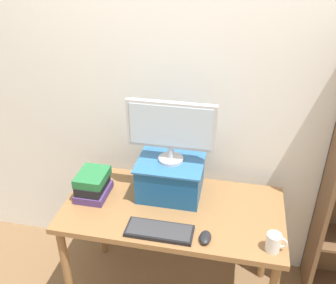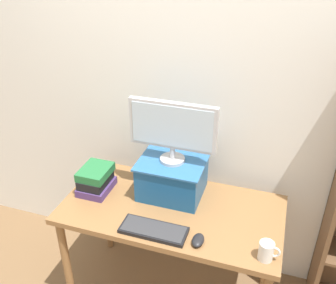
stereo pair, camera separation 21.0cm
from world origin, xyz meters
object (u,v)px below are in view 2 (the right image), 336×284
(keyboard, at_px, (154,230))
(computer_monitor, at_px, (173,128))
(riser_box, at_px, (172,176))
(coffee_mug, at_px, (267,251))
(book_stack, at_px, (96,180))
(computer_mouse, at_px, (198,240))
(desk, at_px, (172,219))

(keyboard, bearing_deg, computer_monitor, 91.80)
(computer_monitor, bearing_deg, keyboard, -88.20)
(riser_box, distance_m, coffee_mug, 0.73)
(book_stack, bearing_deg, riser_box, 15.06)
(riser_box, height_order, coffee_mug, riser_box)
(computer_monitor, relative_size, computer_mouse, 5.02)
(coffee_mug, bearing_deg, riser_box, 148.53)
(computer_mouse, relative_size, book_stack, 0.45)
(desk, bearing_deg, computer_mouse, -46.58)
(computer_monitor, xyz_separation_m, coffee_mug, (0.62, -0.38, -0.41))
(keyboard, height_order, coffee_mug, coffee_mug)
(riser_box, xyz_separation_m, keyboard, (0.01, -0.37, -0.11))
(desk, relative_size, book_stack, 5.74)
(computer_mouse, bearing_deg, book_stack, 160.99)
(desk, bearing_deg, book_stack, 178.09)
(book_stack, bearing_deg, desk, -1.91)
(riser_box, relative_size, computer_mouse, 3.87)
(desk, distance_m, computer_mouse, 0.34)
(riser_box, height_order, keyboard, riser_box)
(desk, bearing_deg, coffee_mug, -22.23)
(riser_box, bearing_deg, keyboard, -88.21)
(keyboard, relative_size, coffee_mug, 3.41)
(desk, xyz_separation_m, book_stack, (-0.51, 0.02, 0.17))
(computer_mouse, bearing_deg, coffee_mug, 0.05)
(desk, relative_size, computer_monitor, 2.52)
(computer_monitor, xyz_separation_m, book_stack, (-0.47, -0.12, -0.38))
(computer_monitor, relative_size, coffee_mug, 4.79)
(computer_monitor, distance_m, computer_mouse, 0.64)
(desk, distance_m, keyboard, 0.25)
(computer_monitor, height_order, computer_mouse, computer_monitor)
(desk, bearing_deg, keyboard, -97.51)
(desk, xyz_separation_m, computer_mouse, (0.22, -0.24, 0.11))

